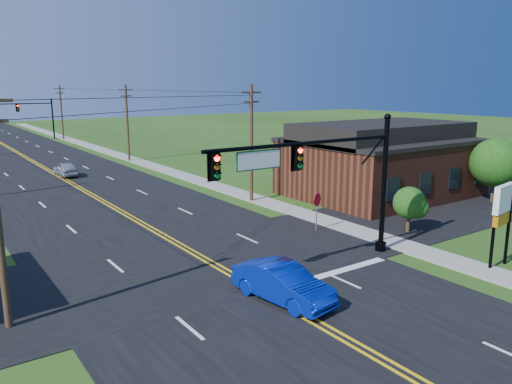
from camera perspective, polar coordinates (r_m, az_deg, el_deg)
ground at (r=17.56m, az=14.72°, el=-18.84°), size 260.00×260.00×0.00m
road_main at (r=61.29m, az=-23.53°, el=2.73°), size 16.00×220.00×0.04m
road_cross at (r=26.07m, az=-5.91°, el=-7.92°), size 70.00×10.00×0.04m
sidewalk at (r=55.00m, az=-10.60°, el=2.59°), size 2.00×160.00×0.08m
signal_mast_main at (r=24.15m, az=7.60°, el=2.05°), size 11.30×0.60×7.48m
signal_mast_far at (r=91.05m, az=-24.95°, el=8.22°), size 10.98×0.60×7.48m
brick_building at (r=42.54m, az=14.01°, el=2.85°), size 14.20×11.20×4.70m
utility_pole_right_a at (r=38.41m, az=-0.54°, el=5.82°), size 1.80×0.28×9.00m
utility_pole_right_b at (r=61.55m, az=-14.50°, el=7.80°), size 1.80×0.28×9.00m
utility_pole_right_c at (r=90.21m, az=-21.35°, el=8.60°), size 1.80×0.28×9.00m
tree_right_front at (r=42.51m, az=25.68°, el=3.02°), size 3.80×3.80×5.00m
tree_right_back at (r=45.52m, az=3.06°, el=4.09°), size 3.00×3.00×4.10m
shrub_corner at (r=32.02m, az=17.13°, el=-1.21°), size 2.00×2.00×2.86m
blue_car at (r=21.23m, az=3.07°, el=-10.43°), size 2.37×4.98×1.57m
distant_car at (r=53.30m, az=-20.95°, el=2.43°), size 1.70×4.20×1.43m
stop_sign at (r=31.07m, az=6.98°, el=-1.31°), size 0.84×0.31×2.45m
pylon_sign at (r=27.30m, az=26.43°, el=-1.58°), size 2.06×0.62×4.19m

